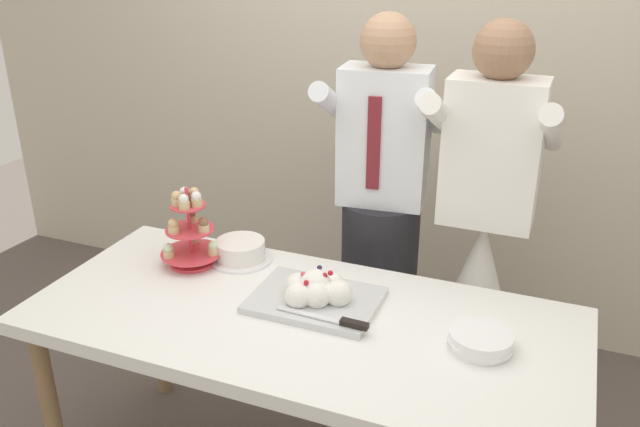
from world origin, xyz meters
The scene contains 8 objects.
rear_wall centered at (0.00, 1.45, 1.45)m, with size 5.20×0.10×2.90m, color beige.
dessert_table centered at (0.00, 0.00, 0.70)m, with size 1.80×0.80×0.78m.
cupcake_stand centered at (-0.52, 0.18, 0.91)m, with size 0.23×0.23×0.31m.
main_cake_tray centered at (0.02, 0.08, 0.82)m, with size 0.44×0.31×0.13m.
plate_stack centered at (0.57, 0.03, 0.80)m, with size 0.20×0.19×0.05m.
round_cake centered at (-0.36, 0.27, 0.81)m, with size 0.24×0.24×0.08m.
person_groom centered at (0.06, 0.70, 0.75)m, with size 0.50×0.53×1.66m.
person_bride centered at (0.48, 0.65, 0.58)m, with size 0.56×0.56×1.66m.
Camera 1 is at (0.74, -1.66, 1.91)m, focal length 36.58 mm.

